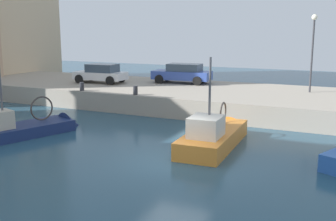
% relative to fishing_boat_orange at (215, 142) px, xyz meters
% --- Properties ---
extents(water_surface, '(80.00, 80.00, 0.00)m').
position_rel_fishing_boat_orange_xyz_m(water_surface, '(-2.96, 0.64, -0.13)').
color(water_surface, navy).
rests_on(water_surface, ground).
extents(quay_wall, '(9.00, 56.00, 1.20)m').
position_rel_fishing_boat_orange_xyz_m(quay_wall, '(8.54, 0.64, 0.47)').
color(quay_wall, '#9E9384').
rests_on(quay_wall, ground).
extents(fishing_boat_orange, '(6.30, 2.16, 4.85)m').
position_rel_fishing_boat_orange_xyz_m(fishing_boat_orange, '(0.00, 0.00, 0.00)').
color(fishing_boat_orange, orange).
rests_on(fishing_boat_orange, ground).
extents(fishing_boat_navy, '(7.11, 3.86, 4.34)m').
position_rel_fishing_boat_orange_xyz_m(fishing_boat_navy, '(-2.76, 9.09, -0.01)').
color(fishing_boat_navy, navy).
rests_on(fishing_boat_navy, ground).
extents(parked_car_blue, '(2.14, 4.41, 1.44)m').
position_rel_fishing_boat_orange_xyz_m(parked_car_blue, '(10.68, 6.24, 1.81)').
color(parked_car_blue, '#334C9E').
rests_on(parked_car_blue, quay_wall).
extents(parked_car_white, '(2.10, 3.93, 1.40)m').
position_rel_fishing_boat_orange_xyz_m(parked_car_white, '(8.21, 11.77, 1.78)').
color(parked_car_white, silver).
rests_on(parked_car_white, quay_wall).
extents(mooring_bollard_south, '(0.28, 0.28, 0.55)m').
position_rel_fishing_boat_orange_xyz_m(mooring_bollard_south, '(4.39, 6.64, 1.35)').
color(mooring_bollard_south, '#2D2D33').
rests_on(mooring_bollard_south, quay_wall).
extents(mooring_bollard_mid, '(0.28, 0.28, 0.55)m').
position_rel_fishing_boat_orange_xyz_m(mooring_bollard_mid, '(4.39, 10.64, 1.35)').
color(mooring_bollard_mid, '#2D2D33').
rests_on(mooring_bollard_mid, quay_wall).
extents(quay_streetlamp, '(0.36, 0.36, 4.83)m').
position_rel_fishing_boat_orange_xyz_m(quay_streetlamp, '(10.04, -2.83, 4.33)').
color(quay_streetlamp, '#38383D').
rests_on(quay_streetlamp, quay_wall).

